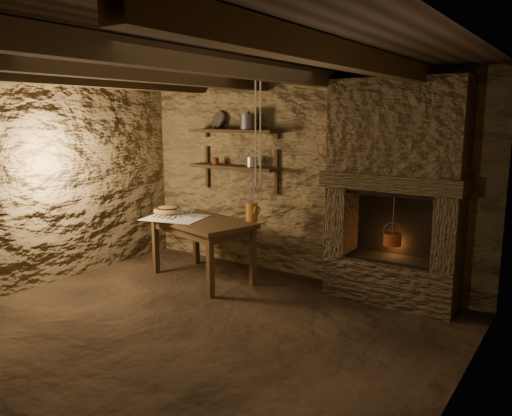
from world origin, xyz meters
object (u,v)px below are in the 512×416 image
Objects in this scene: work_table at (202,247)px; wooden_bowl at (168,211)px; iron_stockpot at (249,122)px; red_pot at (392,238)px; stoneware_jug at (252,203)px.

wooden_bowl is (-0.57, 0.02, 0.38)m from work_table.
iron_stockpot is 0.43× the size of red_pot.
wooden_bowl is 1.54× the size of iron_stockpot.
work_table is 1.61m from iron_stockpot.
stoneware_jug is 0.91× the size of red_pot.
red_pot is at bearing -3.64° from iron_stockpot.
red_pot is (1.88, -0.12, -1.16)m from iron_stockpot.
stoneware_jug is at bearing -171.80° from red_pot.
work_table is at bearing -111.13° from iron_stockpot.
stoneware_jug is 1.14m from wooden_bowl.
iron_stockpot is at bearing 176.36° from red_pot.
wooden_bowl is 1.49m from iron_stockpot.
work_table is 0.81m from stoneware_jug.
work_table is at bearing -1.92° from wooden_bowl.
iron_stockpot reaches higher than work_table.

